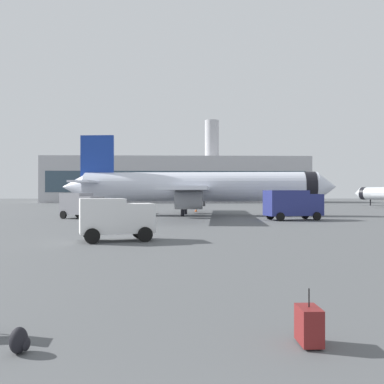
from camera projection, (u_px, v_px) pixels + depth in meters
The scene contains 9 objects.
airplane_at_gate at pixel (198, 187), 53.23m from camera, with size 35.77×32.30×10.50m.
service_truck at pixel (81, 205), 46.36m from camera, with size 5.25×4.37×2.90m.
fuel_truck at pixel (292, 204), 44.01m from camera, with size 6.37×3.73×3.20m.
cargo_van at pixel (116, 217), 25.00m from camera, with size 4.78×3.32×2.60m.
safety_cone_near at pixel (196, 210), 63.94m from camera, with size 0.44×0.44×0.59m.
safety_cone_mid at pixel (272, 210), 61.45m from camera, with size 0.44×0.44×0.69m.
rolling_suitcase at pixel (309, 325), 7.92m from camera, with size 0.41×0.64×1.10m.
traveller_backpack at pixel (19, 341), 7.53m from camera, with size 0.36×0.40×0.48m.
terminal_building at pixel (177, 180), 128.78m from camera, with size 79.25×20.53×25.67m.
Camera 1 is at (0.11, -2.39, 2.95)m, focal length 38.44 mm.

